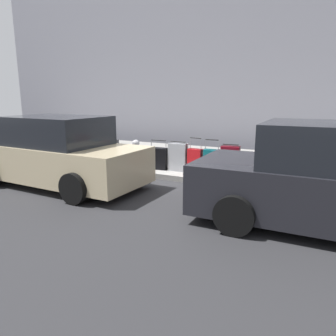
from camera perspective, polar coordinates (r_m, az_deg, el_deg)
ground_plane at (r=8.38m, az=-2.94°, el=-1.86°), size 40.00×40.00×0.00m
sidewalk_curb at (r=10.55m, az=3.76°, el=1.54°), size 18.00×5.00×0.14m
suitcase_black_0 at (r=7.79m, az=20.85°, el=-0.34°), size 0.46×0.28×0.69m
suitcase_olive_1 at (r=7.92m, az=17.44°, el=0.22°), size 0.41×0.22×0.86m
suitcase_navy_2 at (r=7.97m, az=14.22°, el=0.01°), size 0.37×0.22×0.59m
suitcase_maroon_3 at (r=8.03m, az=10.98°, el=1.12°), size 0.47×0.29×0.83m
suitcase_teal_4 at (r=8.19m, az=7.75°, el=1.06°), size 0.41×0.24×0.91m
suitcase_red_5 at (r=8.36m, az=4.88°, el=1.29°), size 0.40×0.25×0.93m
suitcase_silver_6 at (r=8.55m, az=1.79°, el=1.97°), size 0.51×0.23×0.80m
suitcase_black_7 at (r=8.77m, az=-1.67°, el=1.72°), size 0.51×0.28×0.81m
fire_hydrant at (r=9.18m, az=-5.72°, el=2.80°), size 0.39×0.21×0.76m
bollard_post at (r=9.38m, az=-9.13°, el=2.77°), size 0.15×0.15×0.75m
parked_car_beige_1 at (r=8.04m, az=-18.99°, el=2.45°), size 4.39×2.09×1.65m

